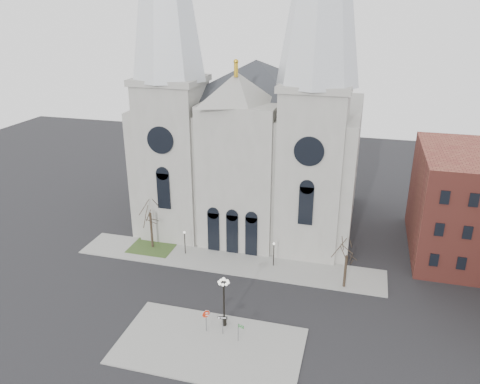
% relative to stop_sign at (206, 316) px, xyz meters
% --- Properties ---
extents(ground, '(160.00, 160.00, 0.00)m').
position_rel_stop_sign_xyz_m(ground, '(-2.00, 3.03, -1.94)').
color(ground, black).
rests_on(ground, ground).
extents(sidewalk_near, '(18.00, 10.00, 0.14)m').
position_rel_stop_sign_xyz_m(sidewalk_near, '(1.00, -1.97, -1.87)').
color(sidewalk_near, gray).
rests_on(sidewalk_near, ground).
extents(sidewalk_far, '(40.00, 6.00, 0.14)m').
position_rel_stop_sign_xyz_m(sidewalk_far, '(-2.00, 14.03, -1.87)').
color(sidewalk_far, gray).
rests_on(sidewalk_far, ground).
extents(grass_patch, '(6.00, 5.00, 0.18)m').
position_rel_stop_sign_xyz_m(grass_patch, '(-13.00, 15.03, -1.85)').
color(grass_patch, '#30451D').
rests_on(grass_patch, ground).
extents(cathedral, '(33.00, 26.66, 54.00)m').
position_rel_stop_sign_xyz_m(cathedral, '(-2.00, 25.89, 16.54)').
color(cathedral, gray).
rests_on(cathedral, ground).
extents(bg_building_brick, '(14.00, 18.00, 14.00)m').
position_rel_stop_sign_xyz_m(bg_building_brick, '(28.00, 25.03, 5.06)').
color(bg_building_brick, brown).
rests_on(bg_building_brick, ground).
extents(tree_left, '(3.20, 3.20, 7.50)m').
position_rel_stop_sign_xyz_m(tree_left, '(-13.00, 15.03, 3.65)').
color(tree_left, black).
rests_on(tree_left, ground).
extents(tree_right, '(3.20, 3.20, 6.00)m').
position_rel_stop_sign_xyz_m(tree_right, '(13.00, 12.03, 2.53)').
color(tree_right, black).
rests_on(tree_right, ground).
extents(ped_lamp_left, '(0.32, 0.32, 3.26)m').
position_rel_stop_sign_xyz_m(ped_lamp_left, '(-8.00, 14.53, 0.39)').
color(ped_lamp_left, black).
rests_on(ped_lamp_left, sidewalk_far).
extents(ped_lamp_right, '(0.32, 0.32, 3.26)m').
position_rel_stop_sign_xyz_m(ped_lamp_right, '(4.00, 14.53, 0.39)').
color(ped_lamp_right, black).
rests_on(ped_lamp_right, sidewalk_far).
extents(stop_sign, '(0.86, 0.35, 2.52)m').
position_rel_stop_sign_xyz_m(stop_sign, '(0.00, 0.00, 0.00)').
color(stop_sign, slate).
rests_on(stop_sign, sidewalk_near).
extents(globe_lamp, '(1.37, 1.37, 5.71)m').
position_rel_stop_sign_xyz_m(globe_lamp, '(1.47, 1.38, 1.79)').
color(globe_lamp, black).
rests_on(globe_lamp, sidewalk_near).
extents(one_way_sign, '(0.96, 0.24, 2.23)m').
position_rel_stop_sign_xyz_m(one_way_sign, '(1.74, -0.01, -0.29)').
color(one_way_sign, slate).
rests_on(one_way_sign, sidewalk_near).
extents(street_name_sign, '(0.65, 0.20, 2.08)m').
position_rel_stop_sign_xyz_m(street_name_sign, '(3.61, -0.65, -0.56)').
color(street_name_sign, slate).
rests_on(street_name_sign, sidewalk_near).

